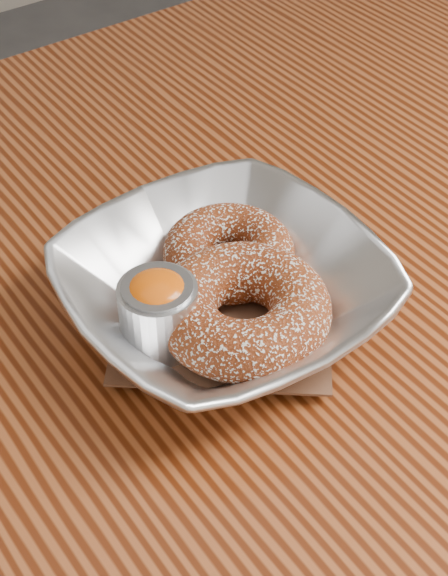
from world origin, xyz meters
TOP-DOWN VIEW (x-y plane):
  - table at (0.00, 0.00)m, footprint 1.20×0.80m
  - serving_bowl at (0.03, -0.03)m, footprint 0.21×0.21m
  - parchment at (0.03, -0.03)m, footprint 0.20×0.20m
  - donut_back at (0.06, 0.00)m, footprint 0.11×0.11m
  - donut_front at (0.03, -0.05)m, footprint 0.15×0.15m
  - ramekin at (-0.02, -0.03)m, footprint 0.05×0.05m

SIDE VIEW (x-z plane):
  - table at x=0.00m, z-range 0.28..1.03m
  - parchment at x=0.03m, z-range 0.76..0.76m
  - serving_bowl at x=0.03m, z-range 0.75..0.80m
  - donut_back at x=0.06m, z-range 0.76..0.79m
  - donut_front at x=0.03m, z-range 0.76..0.80m
  - ramekin at x=-0.02m, z-range 0.76..0.82m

